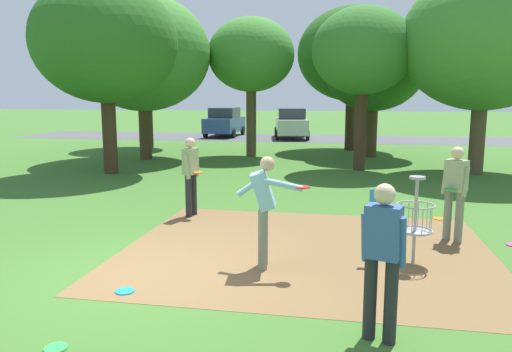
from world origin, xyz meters
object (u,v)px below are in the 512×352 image
(tree_mid_right, at_px, (146,54))
(parked_car_leftmost, at_px, (225,122))
(frisbee_scattered_a, at_px, (397,220))
(tree_near_left, at_px, (251,55))
(player_throwing, at_px, (191,172))
(player_waiting_right, at_px, (455,188))
(disc_golf_basket, at_px, (411,217))
(tree_far_left, at_px, (352,54))
(parked_car_center_left, at_px, (291,123))
(frisbee_by_tee, at_px, (56,348))
(player_foreground_watching, at_px, (382,254))
(tree_far_right, at_px, (374,69))
(tree_near_right, at_px, (484,41))
(tree_mid_left, at_px, (142,54))
(frisbee_far_right, at_px, (125,291))
(player_waiting_left, at_px, (264,204))
(tree_far_center, at_px, (363,52))
(frisbee_mid_grass, at_px, (439,219))
(tree_mid_center, at_px, (105,42))

(tree_mid_right, xyz_separation_m, parked_car_leftmost, (2.06, 7.49, -3.72))
(frisbee_scattered_a, xyz_separation_m, tree_near_left, (-5.17, 10.39, 4.26))
(player_throwing, xyz_separation_m, player_waiting_right, (5.21, -0.95, 0.00))
(disc_golf_basket, relative_size, parked_car_leftmost, 0.33)
(tree_near_left, distance_m, tree_far_left, 5.31)
(disc_golf_basket, bearing_deg, tree_far_left, 93.09)
(tree_far_left, xyz_separation_m, parked_car_center_left, (-3.54, 6.09, -3.59))
(frisbee_scattered_a, bearing_deg, parked_car_center_left, 102.87)
(frisbee_by_tee, distance_m, tree_far_left, 20.47)
(player_foreground_watching, distance_m, parked_car_center_left, 25.31)
(player_waiting_right, bearing_deg, tree_far_right, 94.12)
(tree_near_left, xyz_separation_m, tree_far_right, (5.11, 0.70, -0.55))
(disc_golf_basket, xyz_separation_m, tree_near_right, (3.23, 9.62, 3.59))
(tree_far_right, bearing_deg, tree_mid_left, -164.92)
(parked_car_leftmost, bearing_deg, player_foreground_watching, -72.31)
(player_throwing, relative_size, tree_mid_right, 0.27)
(frisbee_by_tee, bearing_deg, frisbee_scattered_a, 56.87)
(tree_mid_right, bearing_deg, frisbee_far_right, -68.22)
(tree_near_left, xyz_separation_m, tree_near_right, (8.32, -3.51, 0.07))
(disc_golf_basket, height_order, player_waiting_left, player_waiting_left)
(tree_near_left, height_order, tree_far_center, tree_near_left)
(tree_near_right, bearing_deg, player_waiting_left, -118.04)
(disc_golf_basket, xyz_separation_m, frisbee_mid_grass, (0.96, 3.04, -0.74))
(player_waiting_right, height_order, frisbee_mid_grass, player_waiting_right)
(disc_golf_basket, height_order, player_waiting_right, player_waiting_right)
(disc_golf_basket, xyz_separation_m, tree_far_left, (-0.88, 16.36, 3.76))
(frisbee_mid_grass, bearing_deg, tree_mid_center, 155.07)
(frisbee_by_tee, bearing_deg, player_throwing, 93.93)
(player_foreground_watching, bearing_deg, tree_mid_right, 119.34)
(frisbee_scattered_a, relative_size, tree_mid_left, 0.04)
(player_waiting_left, height_order, tree_mid_center, tree_mid_center)
(player_foreground_watching, xyz_separation_m, tree_mid_center, (-8.23, 10.16, 3.36))
(player_foreground_watching, height_order, frisbee_by_tee, player_foreground_watching)
(tree_far_center, bearing_deg, parked_car_center_left, 107.08)
(disc_golf_basket, relative_size, parked_car_center_left, 0.31)
(player_waiting_left, height_order, tree_far_center, tree_far_center)
(disc_golf_basket, xyz_separation_m, frisbee_by_tee, (-3.91, -3.37, -0.74))
(frisbee_scattered_a, distance_m, tree_far_left, 14.38)
(tree_far_center, bearing_deg, tree_far_left, 92.85)
(player_throwing, relative_size, parked_car_leftmost, 0.40)
(tree_mid_center, bearing_deg, tree_near_left, 55.92)
(tree_mid_center, xyz_separation_m, tree_far_right, (8.85, 6.24, -0.61))
(frisbee_far_right, height_order, tree_near_left, tree_near_left)
(player_throwing, height_order, player_waiting_left, same)
(player_foreground_watching, height_order, frisbee_scattered_a, player_foreground_watching)
(parked_car_leftmost, bearing_deg, frisbee_mid_grass, -64.12)
(tree_mid_left, bearing_deg, tree_far_center, -9.57)
(player_foreground_watching, height_order, player_waiting_left, same)
(player_waiting_right, bearing_deg, tree_far_center, 99.84)
(frisbee_mid_grass, distance_m, parked_car_center_left, 20.17)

